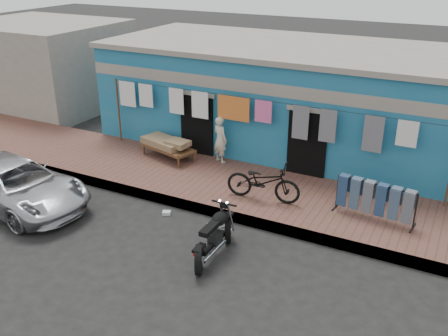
# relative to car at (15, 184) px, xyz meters

# --- Properties ---
(ground) EXTENTS (80.00, 80.00, 0.00)m
(ground) POSITION_rel_car_xyz_m (4.83, 0.24, -0.61)
(ground) COLOR black
(ground) RESTS_ON ground
(sidewalk) EXTENTS (28.00, 3.00, 0.25)m
(sidewalk) POSITION_rel_car_xyz_m (4.83, 3.24, -0.48)
(sidewalk) COLOR brown
(sidewalk) RESTS_ON ground
(curb) EXTENTS (28.00, 0.10, 0.25)m
(curb) POSITION_rel_car_xyz_m (4.83, 1.79, -0.48)
(curb) COLOR gray
(curb) RESTS_ON ground
(building) EXTENTS (12.20, 5.20, 3.36)m
(building) POSITION_rel_car_xyz_m (4.83, 7.23, 1.08)
(building) COLOR #186691
(building) RESTS_ON ground
(neighbor_left) EXTENTS (6.00, 5.00, 3.40)m
(neighbor_left) POSITION_rel_car_xyz_m (-6.17, 7.24, 1.09)
(neighbor_left) COLOR #9E9384
(neighbor_left) RESTS_ON ground
(clothesline) EXTENTS (10.06, 0.06, 2.10)m
(clothesline) POSITION_rel_car_xyz_m (4.41, 4.49, 1.21)
(clothesline) COLOR brown
(clothesline) RESTS_ON sidewalk
(car) EXTENTS (4.52, 2.45, 1.22)m
(car) POSITION_rel_car_xyz_m (0.00, 0.00, 0.00)
(car) COLOR #BAB9BE
(car) RESTS_ON ground
(seated_person) EXTENTS (0.60, 0.51, 1.40)m
(seated_person) POSITION_rel_car_xyz_m (3.57, 4.44, 0.34)
(seated_person) COLOR beige
(seated_person) RESTS_ON sidewalk
(bicycle) EXTENTS (1.95, 0.87, 1.22)m
(bicycle) POSITION_rel_car_xyz_m (5.67, 2.75, 0.25)
(bicycle) COLOR black
(bicycle) RESTS_ON sidewalk
(motorcycle) EXTENTS (0.62, 1.69, 1.09)m
(motorcycle) POSITION_rel_car_xyz_m (5.61, 0.25, -0.06)
(motorcycle) COLOR black
(motorcycle) RESTS_ON ground
(charpoy) EXTENTS (2.22, 1.76, 0.60)m
(charpoy) POSITION_rel_car_xyz_m (2.04, 3.99, -0.06)
(charpoy) COLOR brown
(charpoy) RESTS_ON sidewalk
(jeans_rack) EXTENTS (2.04, 0.83, 0.94)m
(jeans_rack) POSITION_rel_car_xyz_m (8.37, 3.08, 0.11)
(jeans_rack) COLOR black
(jeans_rack) RESTS_ON sidewalk
(litter_a) EXTENTS (0.24, 0.22, 0.09)m
(litter_a) POSITION_rel_car_xyz_m (3.68, 1.33, -0.56)
(litter_a) COLOR silver
(litter_a) RESTS_ON ground
(litter_b) EXTENTS (0.16, 0.18, 0.07)m
(litter_b) POSITION_rel_car_xyz_m (5.17, 1.44, -0.57)
(litter_b) COLOR silver
(litter_b) RESTS_ON ground
(litter_c) EXTENTS (0.23, 0.25, 0.08)m
(litter_c) POSITION_rel_car_xyz_m (4.96, 1.35, -0.57)
(litter_c) COLOR silver
(litter_c) RESTS_ON ground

